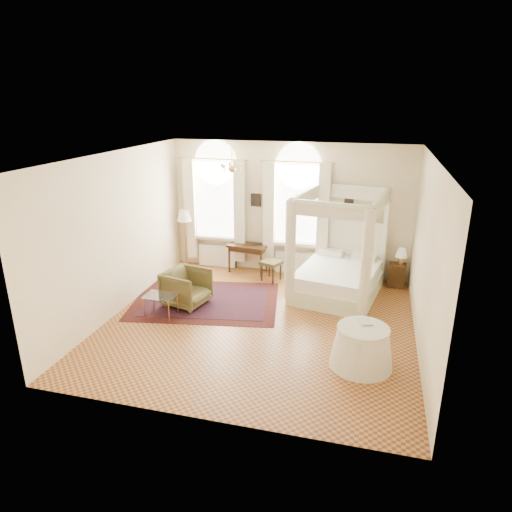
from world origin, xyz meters
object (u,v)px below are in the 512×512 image
Objects in this scene: floor_lamp at (185,218)px; side_table at (362,347)px; writing_desk at (248,248)px; nightstand at (397,275)px; coffee_table at (160,298)px; stool at (271,264)px; armchair at (187,288)px; canopy_bed at (338,273)px.

floor_lamp is 6.11m from side_table.
floor_lamp is at bearing -180.00° from writing_desk.
nightstand reaches higher than coffee_table.
stool is at bearing -172.09° from nightstand.
armchair is at bearing -108.38° from writing_desk.
canopy_bed is 4.39× the size of nightstand.
coffee_table is 3.10m from floor_lamp.
canopy_bed is 3.97m from coffee_table.
writing_desk reaches higher than coffee_table.
floor_lamp is (-5.40, 0.00, 1.04)m from nightstand.
floor_lamp reaches higher than stool.
writing_desk is 0.68× the size of floor_lamp.
armchair reaches higher than stool.
canopy_bed is 2.81× the size of armchair.
writing_desk is 1.51× the size of coffee_table.
nightstand is 4.98m from armchair.
side_table is (3.78, -1.49, -0.04)m from armchair.
nightstand is 0.36× the size of floor_lamp.
floor_lamp is at bearing 141.74° from side_table.
canopy_bed is 2.95m from side_table.
coffee_table is at bearing 168.29° from side_table.
canopy_bed reaches higher than side_table.
side_table is (4.09, -0.85, -0.05)m from coffee_table.
floor_lamp is (-0.96, 2.25, 0.93)m from armchair.
stool is 0.37× the size of floor_lamp.
side_table is (3.03, -3.74, -0.28)m from writing_desk.
floor_lamp is at bearing 170.28° from stool.
canopy_bed is at bearing -20.23° from writing_desk.
armchair reaches higher than side_table.
nightstand is at bearing 79.98° from side_table.
nightstand is 0.81× the size of coffee_table.
canopy_bed is 2.34× the size of writing_desk.
writing_desk is at bearing 159.77° from canopy_bed.
stool is at bearing -9.72° from floor_lamp.
armchair reaches higher than coffee_table.
canopy_bed is 2.53m from writing_desk.
armchair is 0.71m from coffee_table.
writing_desk is 1.82× the size of stool.
stool is at bearing 54.55° from coffee_table.
writing_desk reaches higher than stool.
canopy_bed is at bearing -15.49° from stool.
floor_lamp is at bearing 35.92° from armchair.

